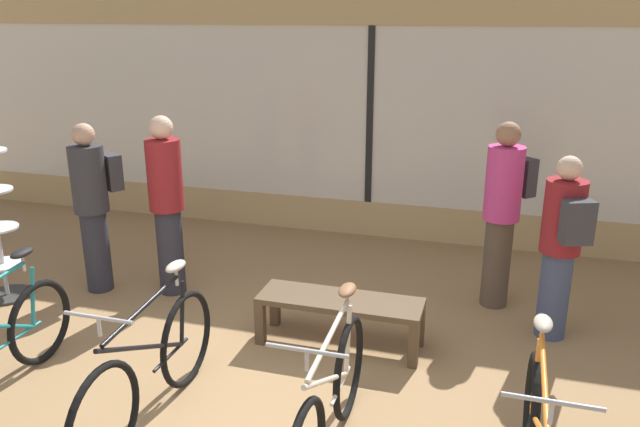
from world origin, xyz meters
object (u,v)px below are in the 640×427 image
Objects in this scene: bicycle_right at (330,403)px; customer_near_bench at (93,202)px; customer_mid_floor at (503,209)px; display_bench at (340,307)px; customer_by_window at (561,244)px; customer_near_rack at (167,202)px; bicycle_left at (151,370)px.

customer_near_bench reaches higher than bicycle_right.
customer_mid_floor is at bearing 11.42° from customer_near_bench.
bicycle_right is 1.25× the size of display_bench.
display_bench is 1.95m from customer_by_window.
bicycle_right is 2.85m from customer_mid_floor.
customer_by_window is 0.94× the size of customer_near_bench.
display_bench is 2.09m from customer_near_rack.
bicycle_right is 0.96× the size of customer_near_rack.
customer_mid_floor is at bearing 43.60° from display_bench.
display_bench is 1.85m from customer_mid_floor.
bicycle_left is at bearing -142.89° from customer_by_window.
customer_by_window is 0.90× the size of customer_mid_floor.
bicycle_left is at bearing -130.68° from customer_mid_floor.
customer_by_window is at bearing 37.11° from bicycle_left.
customer_near_bench is (-3.93, -0.79, -0.04)m from customer_mid_floor.
customer_mid_floor reaches higher than customer_near_bench.
customer_by_window is (2.73, 2.06, 0.47)m from bicycle_left.
bicycle_left is at bearing -46.95° from customer_near_bench.
customer_near_rack reaches higher than bicycle_left.
bicycle_right is at bearing -124.85° from customer_by_window.
bicycle_right is 1.45m from display_bench.
bicycle_left is 1.02× the size of bicycle_right.
customer_near_rack is at bearing 115.80° from bicycle_left.
customer_mid_floor is at bearing 11.53° from customer_near_rack.
display_bench is at bearing -16.10° from customer_near_rack.
customer_near_bench reaches higher than bicycle_left.
customer_by_window is (1.45, 2.08, 0.48)m from bicycle_right.
display_bench is 0.81× the size of customer_near_bench.
display_bench is 0.77× the size of customer_near_rack.
display_bench is 0.86× the size of customer_by_window.
customer_near_bench is (-2.66, 0.41, 0.58)m from display_bench.
bicycle_left is 1.71m from display_bench.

